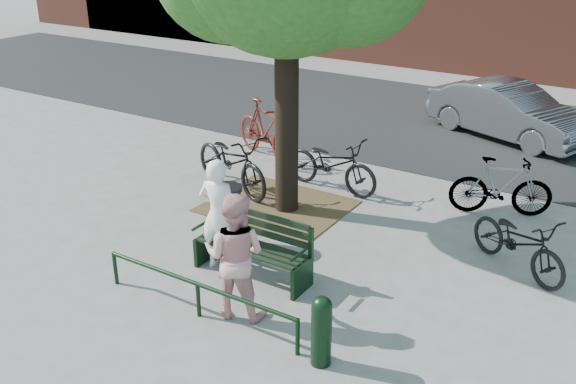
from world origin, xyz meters
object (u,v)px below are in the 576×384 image
Objects in this scene: person_left at (219,215)px; bicycle_c at (331,164)px; parked_car at (509,111)px; person_right at (235,256)px; bollard at (321,328)px; park_bench at (255,244)px; litter_bin at (228,215)px.

person_left is 3.47m from bicycle_c.
person_right is at bearing -165.70° from parked_car.
bollard is at bearing 145.90° from person_left.
bollard is at bearing -35.00° from park_bench.
person_left is 0.87× the size of bicycle_c.
litter_bin is 2.82m from bicycle_c.
person_left is at bearing 154.02° from bollard.
park_bench is at bearing 145.00° from bollard.
bollard is at bearing 151.67° from person_right.
parked_car is (-0.40, 9.49, 0.15)m from bollard.
person_right is 1.72× the size of litter_bin.
bicycle_c is (0.31, 2.80, 0.02)m from litter_bin.
bicycle_c is at bearing 83.65° from litter_bin.
bollard is at bearing -147.88° from bicycle_c.
parked_car is (2.29, 7.70, 0.14)m from litter_bin.
bicycle_c is (-0.04, 3.45, -0.34)m from person_left.
person_right is 0.86× the size of bicycle_c.
person_left is 8.58m from parked_car.
litter_bin is (-1.25, 1.48, -0.35)m from person_right.
person_left reaches higher than parked_car.
bollard is 0.91× the size of litter_bin.
person_right reaches higher than litter_bin.
person_right is at bearing 129.25° from person_left.
bollard is 5.17m from bicycle_c.
person_right is at bearing 167.74° from bollard.
person_left is 1.01× the size of person_right.
person_right is 1.52m from bollard.
person_left is at bearing -172.29° from parked_car.
litter_bin reaches higher than park_bench.
parked_car reaches higher than bollard.
bicycle_c is (-0.94, 4.28, -0.33)m from person_right.
person_left is 2.62m from bollard.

